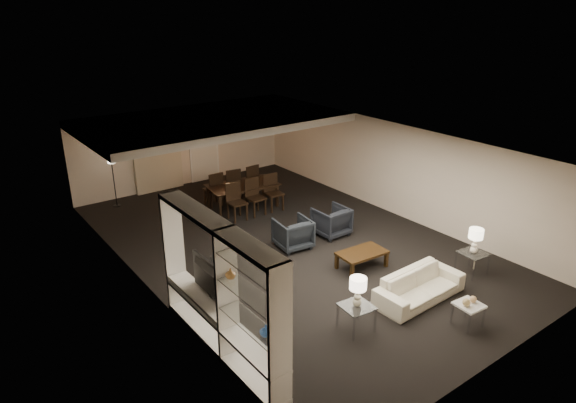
% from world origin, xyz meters
% --- Properties ---
extents(floor, '(11.00, 11.00, 0.00)m').
position_xyz_m(floor, '(0.00, 0.00, 0.00)').
color(floor, black).
rests_on(floor, ground).
extents(ceiling, '(7.00, 11.00, 0.02)m').
position_xyz_m(ceiling, '(0.00, 0.00, 2.50)').
color(ceiling, silver).
rests_on(ceiling, ground).
extents(wall_back, '(7.00, 0.02, 2.50)m').
position_xyz_m(wall_back, '(0.00, 5.50, 1.25)').
color(wall_back, beige).
rests_on(wall_back, ground).
extents(wall_front, '(7.00, 0.02, 2.50)m').
position_xyz_m(wall_front, '(0.00, -5.50, 1.25)').
color(wall_front, beige).
rests_on(wall_front, ground).
extents(wall_left, '(0.02, 11.00, 2.50)m').
position_xyz_m(wall_left, '(-3.50, 0.00, 1.25)').
color(wall_left, beige).
rests_on(wall_left, ground).
extents(wall_right, '(0.02, 11.00, 2.50)m').
position_xyz_m(wall_right, '(3.50, 0.00, 1.25)').
color(wall_right, beige).
rests_on(wall_right, ground).
extents(ceiling_soffit, '(7.00, 4.00, 0.20)m').
position_xyz_m(ceiling_soffit, '(0.00, 3.50, 2.40)').
color(ceiling_soffit, silver).
rests_on(ceiling_soffit, ceiling).
extents(curtains, '(1.50, 0.12, 2.40)m').
position_xyz_m(curtains, '(-0.90, 5.42, 1.20)').
color(curtains, beige).
rests_on(curtains, wall_back).
extents(door, '(0.90, 0.05, 2.10)m').
position_xyz_m(door, '(0.70, 5.47, 1.05)').
color(door, silver).
rests_on(door, wall_back).
extents(painting, '(0.95, 0.04, 0.65)m').
position_xyz_m(painting, '(2.10, 5.46, 1.55)').
color(painting, '#142D38').
rests_on(painting, wall_back).
extents(media_unit, '(0.38, 3.40, 2.35)m').
position_xyz_m(media_unit, '(-3.31, -2.60, 1.18)').
color(media_unit, white).
rests_on(media_unit, wall_left).
extents(pendant_light, '(0.52, 0.52, 0.24)m').
position_xyz_m(pendant_light, '(0.30, 3.50, 1.92)').
color(pendant_light, '#D8591E').
rests_on(pendant_light, ceiling_soffit).
extents(sofa, '(1.96, 0.81, 0.57)m').
position_xyz_m(sofa, '(0.59, -3.51, 0.28)').
color(sofa, beige).
rests_on(sofa, floor).
extents(coffee_table, '(1.11, 0.70, 0.38)m').
position_xyz_m(coffee_table, '(0.59, -1.91, 0.19)').
color(coffee_table, black).
rests_on(coffee_table, floor).
extents(armchair_left, '(0.87, 0.89, 0.72)m').
position_xyz_m(armchair_left, '(-0.01, -0.21, 0.36)').
color(armchair_left, black).
rests_on(armchair_left, floor).
extents(armchair_right, '(0.77, 0.80, 0.72)m').
position_xyz_m(armchair_right, '(1.19, -0.21, 0.36)').
color(armchair_right, black).
rests_on(armchair_right, floor).
extents(side_table_left, '(0.58, 0.58, 0.50)m').
position_xyz_m(side_table_left, '(-1.11, -3.51, 0.25)').
color(side_table_left, white).
rests_on(side_table_left, floor).
extents(side_table_right, '(0.57, 0.57, 0.50)m').
position_xyz_m(side_table_right, '(2.29, -3.51, 0.25)').
color(side_table_right, silver).
rests_on(side_table_right, floor).
extents(table_lamp_left, '(0.32, 0.32, 0.55)m').
position_xyz_m(table_lamp_left, '(-1.11, -3.51, 0.77)').
color(table_lamp_left, '#EEEAC9').
rests_on(table_lamp_left, side_table_left).
extents(table_lamp_right, '(0.32, 0.32, 0.55)m').
position_xyz_m(table_lamp_right, '(2.29, -3.51, 0.77)').
color(table_lamp_right, white).
rests_on(table_lamp_right, side_table_right).
extents(marble_table, '(0.48, 0.48, 0.44)m').
position_xyz_m(marble_table, '(0.59, -4.61, 0.22)').
color(marble_table, white).
rests_on(marble_table, floor).
extents(gold_gourd_a, '(0.14, 0.14, 0.14)m').
position_xyz_m(gold_gourd_a, '(0.49, -4.61, 0.52)').
color(gold_gourd_a, tan).
rests_on(gold_gourd_a, marble_table).
extents(gold_gourd_b, '(0.12, 0.12, 0.12)m').
position_xyz_m(gold_gourd_b, '(0.69, -4.61, 0.51)').
color(gold_gourd_b, tan).
rests_on(gold_gourd_b, marble_table).
extents(television, '(1.13, 0.15, 0.65)m').
position_xyz_m(television, '(-3.28, -2.03, 1.07)').
color(television, black).
rests_on(television, media_unit).
extents(vase_blue, '(0.17, 0.17, 0.18)m').
position_xyz_m(vase_blue, '(-3.31, -3.91, 1.15)').
color(vase_blue, '#2654A8').
rests_on(vase_blue, media_unit).
extents(vase_amber, '(0.16, 0.16, 0.17)m').
position_xyz_m(vase_amber, '(-3.31, -2.99, 1.64)').
color(vase_amber, '#AD7739').
rests_on(vase_amber, media_unit).
extents(floor_speaker, '(0.15, 0.15, 1.10)m').
position_xyz_m(floor_speaker, '(-2.74, -1.40, 0.55)').
color(floor_speaker, black).
rests_on(floor_speaker, floor).
extents(dining_table, '(2.06, 1.32, 0.68)m').
position_xyz_m(dining_table, '(0.40, 2.65, 0.34)').
color(dining_table, black).
rests_on(dining_table, floor).
extents(chair_nl, '(0.48, 0.48, 1.01)m').
position_xyz_m(chair_nl, '(-0.20, 2.00, 0.50)').
color(chair_nl, black).
rests_on(chair_nl, floor).
extents(chair_nm, '(0.47, 0.47, 1.01)m').
position_xyz_m(chair_nm, '(0.40, 2.00, 0.50)').
color(chair_nm, black).
rests_on(chair_nm, floor).
extents(chair_nr, '(0.51, 0.51, 1.01)m').
position_xyz_m(chair_nr, '(1.00, 2.00, 0.50)').
color(chair_nr, black).
rests_on(chair_nr, floor).
extents(chair_fl, '(0.48, 0.48, 1.01)m').
position_xyz_m(chair_fl, '(-0.20, 3.30, 0.50)').
color(chair_fl, black).
rests_on(chair_fl, floor).
extents(chair_fm, '(0.53, 0.53, 1.01)m').
position_xyz_m(chair_fm, '(0.40, 3.30, 0.50)').
color(chair_fm, black).
rests_on(chair_fm, floor).
extents(chair_fr, '(0.50, 0.50, 1.01)m').
position_xyz_m(chair_fr, '(1.00, 3.30, 0.50)').
color(chair_fr, black).
rests_on(chair_fr, floor).
extents(floor_lamp, '(0.26, 0.26, 1.48)m').
position_xyz_m(floor_lamp, '(-2.45, 4.91, 0.74)').
color(floor_lamp, black).
rests_on(floor_lamp, floor).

